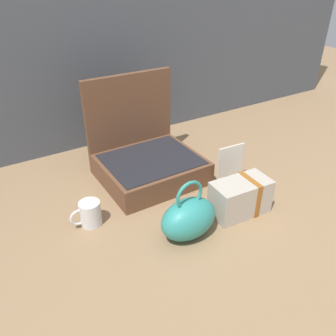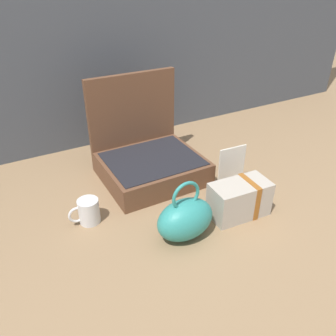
# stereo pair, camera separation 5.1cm
# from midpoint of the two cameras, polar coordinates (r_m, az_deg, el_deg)

# --- Properties ---
(ground_plane) EXTENTS (6.00, 6.00, 0.00)m
(ground_plane) POSITION_cam_midpoint_polar(r_m,az_deg,el_deg) (1.36, -1.45, -4.11)
(ground_plane) COLOR #8C6D4C
(open_suitcase) EXTENTS (0.39, 0.36, 0.40)m
(open_suitcase) POSITION_cam_midpoint_polar(r_m,az_deg,el_deg) (1.43, -4.82, 1.67)
(open_suitcase) COLOR brown
(open_suitcase) RESTS_ON ground_plane
(teal_pouch_handbag) EXTENTS (0.20, 0.14, 0.21)m
(teal_pouch_handbag) POSITION_cam_midpoint_polar(r_m,az_deg,el_deg) (1.12, 2.11, -8.35)
(teal_pouch_handbag) COLOR teal
(teal_pouch_handbag) RESTS_ON ground_plane
(cream_toiletry_bag) EXTENTS (0.22, 0.12, 0.13)m
(cream_toiletry_bag) POSITION_cam_midpoint_polar(r_m,az_deg,el_deg) (1.24, 10.89, -4.78)
(cream_toiletry_bag) COLOR #B2A899
(cream_toiletry_bag) RESTS_ON ground_plane
(coffee_mug) EXTENTS (0.11, 0.07, 0.09)m
(coffee_mug) POSITION_cam_midpoint_polar(r_m,az_deg,el_deg) (1.21, -14.11, -7.40)
(coffee_mug) COLOR silver
(coffee_mug) RESTS_ON ground_plane
(info_card_left) EXTENTS (0.12, 0.01, 0.17)m
(info_card_left) POSITION_cam_midpoint_polar(r_m,az_deg,el_deg) (1.38, 9.26, 0.45)
(info_card_left) COLOR silver
(info_card_left) RESTS_ON ground_plane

